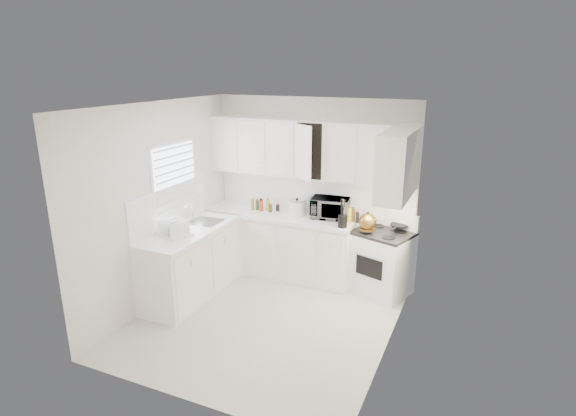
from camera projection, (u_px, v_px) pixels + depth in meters
The scene contains 34 objects.
floor at pixel (265, 319), 5.77m from camera, with size 3.20×3.20×0.00m, color silver.
ceiling at pixel (262, 106), 5.00m from camera, with size 3.20×3.20×0.00m, color white.
wall_back at pixel (313, 188), 6.79m from camera, with size 3.00×3.00×0.00m, color white.
wall_front at pixel (180, 274), 3.99m from camera, with size 3.00×3.00×0.00m, color white.
wall_left at pixel (159, 205), 5.96m from camera, with size 3.20×3.20×0.00m, color white.
wall_right at pixel (393, 239), 4.81m from camera, with size 3.20×3.20×0.00m, color white.
window_blinds at pixel (176, 180), 6.19m from camera, with size 0.06×0.96×1.06m, color white, non-canonical shape.
lower_cabinets_back at pixel (280, 245), 6.92m from camera, with size 2.22×0.60×0.90m, color white, non-canonical shape.
lower_cabinets_left at pixel (192, 264), 6.27m from camera, with size 0.60×1.60×0.90m, color white, non-canonical shape.
countertop_back at pixel (280, 215), 6.77m from camera, with size 2.24×0.64×0.05m, color white.
countertop_left at pixel (190, 231), 6.13m from camera, with size 0.64×1.62×0.05m, color white.
backsplash_back at pixel (313, 193), 6.80m from camera, with size 2.98×0.02×0.55m, color white.
backsplash_left at pixel (170, 207), 6.16m from camera, with size 0.02×1.60×0.55m, color white.
upper_cabinets_back at pixel (309, 177), 6.58m from camera, with size 3.00×0.33×0.80m, color white, non-canonical shape.
upper_cabinets_right at pixel (395, 198), 5.53m from camera, with size 0.33×0.90×0.80m, color white, non-canonical shape.
sink at pixel (204, 213), 6.39m from camera, with size 0.42×0.38×0.30m, color gray, non-canonical shape.
stove at pixel (382, 254), 6.31m from camera, with size 0.74×0.60×1.13m, color white, non-canonical shape.
tea_kettle at pixel (368, 220), 6.09m from camera, with size 0.29×0.24×0.27m, color olive, non-canonical shape.
frying_pan at pixel (399, 225), 6.26m from camera, with size 0.24×0.41×0.04m, color black, non-canonical shape.
microwave at pixel (330, 206), 6.53m from camera, with size 0.52×0.29×0.35m, color gray.
rice_cooker at pixel (297, 206), 6.70m from camera, with size 0.25×0.25×0.25m, color white, non-canonical shape.
paper_towel at pixel (308, 203), 6.79m from camera, with size 0.12×0.12×0.27m, color white.
utensil_crock at pixel (343, 213), 6.14m from camera, with size 0.13×0.13×0.40m, color black, non-canonical shape.
dish_rack at pixel (173, 226), 5.89m from camera, with size 0.42×0.31×0.23m, color white, non-canonical shape.
spice_left_0 at pixel (256, 203), 7.04m from camera, with size 0.06×0.06×0.13m, color olive.
spice_left_1 at pixel (258, 206), 6.93m from camera, with size 0.06×0.06×0.13m, color #216436.
spice_left_2 at pixel (265, 205), 6.98m from camera, with size 0.06×0.06×0.13m, color red.
spice_left_3 at pixel (267, 207), 6.87m from camera, with size 0.06×0.06×0.13m, color yellow.
spice_left_4 at pixel (274, 206), 6.92m from camera, with size 0.06×0.06×0.13m, color #524117.
spice_left_5 at pixel (276, 208), 6.82m from camera, with size 0.06×0.06×0.13m, color black.
sauce_right_0 at pixel (348, 212), 6.51m from camera, with size 0.06×0.06×0.19m, color red.
sauce_right_1 at pixel (350, 214), 6.44m from camera, with size 0.06×0.06×0.19m, color yellow.
sauce_right_2 at pixel (355, 213), 6.47m from camera, with size 0.06×0.06×0.19m, color #524117.
sauce_right_3 at pixel (358, 215), 6.40m from camera, with size 0.06×0.06×0.19m, color black.
Camera 1 is at (2.32, -4.56, 3.01)m, focal length 29.05 mm.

